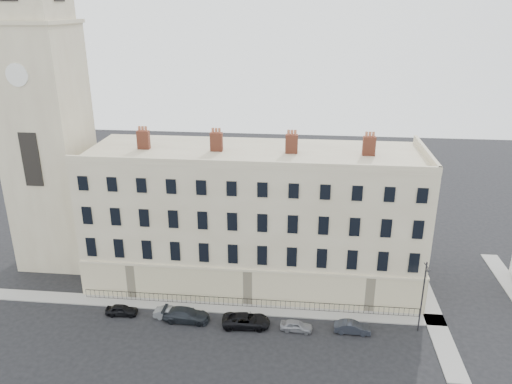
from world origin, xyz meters
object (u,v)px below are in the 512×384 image
(car_d, at_px, (246,320))
(car_e, at_px, (296,326))
(car_f, at_px, (352,327))
(streetlamp, at_px, (423,294))
(car_a, at_px, (122,310))
(car_b, at_px, (171,313))
(car_c, at_px, (186,315))

(car_d, bearing_deg, car_e, -95.78)
(car_d, relative_size, car_e, 1.50)
(car_f, bearing_deg, car_d, 92.45)
(car_f, xyz_separation_m, streetlamp, (6.39, 0.88, 3.58))
(car_a, height_order, car_f, car_f)
(car_e, relative_size, car_f, 0.90)
(car_f, bearing_deg, car_b, 90.62)
(car_a, height_order, car_b, car_b)
(car_f, bearing_deg, car_a, 90.76)
(car_a, bearing_deg, streetlamp, -92.67)
(car_b, xyz_separation_m, car_c, (1.63, -0.26, 0.12))
(car_b, height_order, car_d, car_d)
(car_a, distance_m, car_f, 23.15)
(car_b, height_order, car_f, car_f)
(car_a, bearing_deg, car_d, -96.04)
(car_c, bearing_deg, car_e, -91.03)
(car_b, relative_size, car_c, 0.73)
(car_c, relative_size, car_e, 1.50)
(car_e, height_order, car_f, car_f)
(car_d, bearing_deg, streetlamp, -90.47)
(car_c, bearing_deg, car_a, 88.48)
(car_b, bearing_deg, streetlamp, -84.78)
(car_d, xyz_separation_m, streetlamp, (16.69, 0.95, 3.50))
(car_e, distance_m, car_f, 5.37)
(car_a, xyz_separation_m, car_d, (12.85, -0.61, 0.10))
(car_c, bearing_deg, car_b, 82.37)
(car_b, bearing_deg, car_f, -87.25)
(car_d, height_order, car_f, car_d)
(car_d, distance_m, car_f, 10.30)
(car_b, relative_size, car_d, 0.73)
(car_b, distance_m, car_e, 12.65)
(car_a, distance_m, car_d, 12.86)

